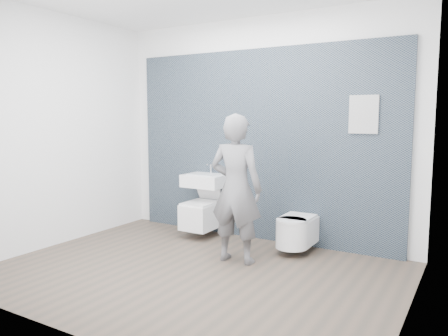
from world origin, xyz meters
The scene contains 8 objects.
ground centered at (0.00, 0.00, 0.00)m, with size 4.00×4.00×0.00m, color #4F4034.
room_shell centered at (0.00, 0.00, 1.74)m, with size 4.00×4.00×4.00m.
tile_wall centered at (0.00, 1.47, 0.00)m, with size 3.60×0.06×2.40m, color black.
washbasin centered at (-0.66, 1.24, 0.73)m, with size 0.54×0.41×0.41m.
toilet_square centered at (-0.66, 1.16, 0.30)m, with size 0.38×0.56×0.71m.
toilet_rounded centered at (0.64, 1.13, 0.25)m, with size 0.36×0.61×0.33m.
info_placard centered at (1.30, 1.43, 0.00)m, with size 0.32×0.03×0.42m, color silver.
visitor centered at (0.20, 0.51, 0.80)m, with size 0.58×0.38×1.60m, color slate.
Camera 1 is at (2.44, -3.50, 1.56)m, focal length 35.00 mm.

